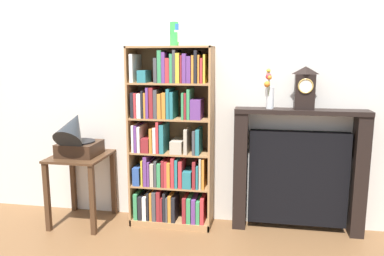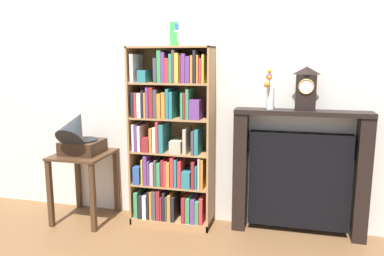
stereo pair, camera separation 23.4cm
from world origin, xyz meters
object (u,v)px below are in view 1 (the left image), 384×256
gramophone (76,137)px  mantel_clock (305,88)px  bookshelf (170,144)px  side_table_left (81,171)px  cup_stack (174,34)px  flower_vase (270,92)px  fireplace_mantel (298,172)px

gramophone → mantel_clock: mantel_clock is taller
bookshelf → side_table_left: size_ratio=2.51×
cup_stack → side_table_left: cup_stack is taller
bookshelf → flower_vase: size_ratio=4.76×
gramophone → fireplace_mantel: 2.07m
cup_stack → mantel_clock: cup_stack is taller
bookshelf → side_table_left: 0.90m
gramophone → flower_vase: (1.75, 0.24, 0.42)m
fireplace_mantel → flower_vase: (-0.28, -0.02, 0.73)m
fireplace_mantel → flower_vase: size_ratio=3.30×
gramophone → mantel_clock: bearing=6.6°
bookshelf → side_table_left: bearing=-172.4°
gramophone → flower_vase: size_ratio=1.38×
gramophone → flower_vase: flower_vase is taller
cup_stack → gramophone: size_ratio=0.42×
cup_stack → gramophone: (-0.91, -0.14, -0.92)m
cup_stack → side_table_left: 1.57m
mantel_clock → flower_vase: (-0.30, 0.00, -0.04)m
side_table_left → flower_vase: (1.75, 0.17, 0.77)m
mantel_clock → gramophone: bearing=-173.4°
side_table_left → fireplace_mantel: fireplace_mantel is taller
bookshelf → fireplace_mantel: 1.20m
flower_vase → gramophone: bearing=-172.3°
cup_stack → fireplace_mantel: cup_stack is taller
side_table_left → flower_vase: 1.92m
bookshelf → side_table_left: (-0.85, -0.11, -0.27)m
gramophone → fireplace_mantel: size_ratio=0.42×
fireplace_mantel → cup_stack: bearing=-174.2°
side_table_left → flower_vase: size_ratio=1.90×
side_table_left → mantel_clock: mantel_clock is taller
bookshelf → gramophone: 0.87m
side_table_left → gramophone: size_ratio=1.37×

